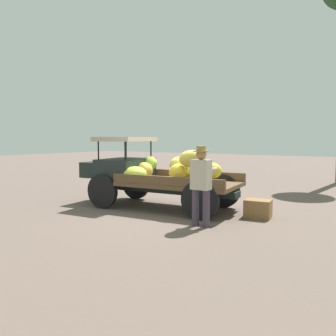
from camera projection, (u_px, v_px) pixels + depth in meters
The scene contains 4 objects.
ground_plane at pixel (166, 209), 8.90m from camera, with size 60.00×60.00×0.00m, color brown.
truck at pixel (149, 173), 9.22m from camera, with size 4.55×2.04×1.89m.
farmer at pixel (201, 181), 7.11m from camera, with size 0.53×0.47×1.70m.
wooden_crate at pixel (258, 209), 7.96m from camera, with size 0.59×0.44×0.43m, color olive.
Camera 1 is at (-4.80, 7.35, 1.86)m, focal length 36.40 mm.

